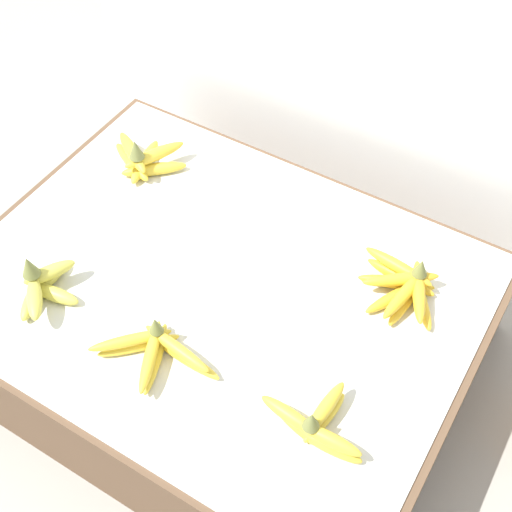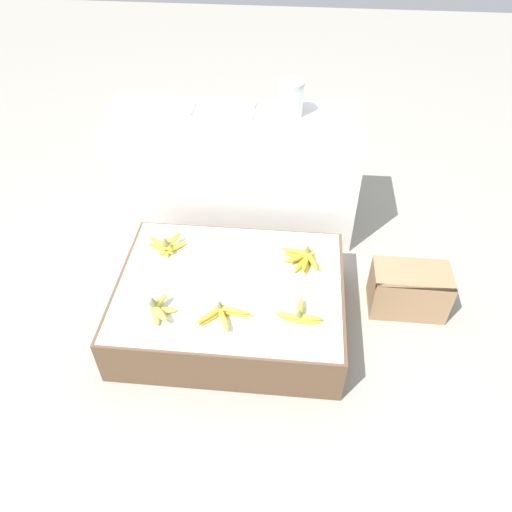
{
  "view_description": "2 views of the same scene",
  "coord_description": "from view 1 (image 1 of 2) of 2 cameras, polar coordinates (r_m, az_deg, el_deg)",
  "views": [
    {
      "loc": [
        0.54,
        -0.74,
        1.45
      ],
      "look_at": [
        0.06,
        0.06,
        0.34
      ],
      "focal_mm": 50.0,
      "sensor_mm": 36.0,
      "label": 1
    },
    {
      "loc": [
        0.27,
        -1.61,
        1.98
      ],
      "look_at": [
        0.12,
        0.04,
        0.41
      ],
      "focal_mm": 35.0,
      "sensor_mm": 36.0,
      "label": 2
    }
  ],
  "objects": [
    {
      "name": "banana_bunch_front_midright",
      "position": [
        1.3,
        4.77,
        -13.27
      ],
      "size": [
        0.21,
        0.13,
        0.09
      ],
      "color": "gold",
      "rests_on": "display_platform"
    },
    {
      "name": "back_vendor_table",
      "position": [
        1.97,
        8.15,
        15.79
      ],
      "size": [
        1.37,
        0.43,
        0.71
      ],
      "color": "white",
      "rests_on": "ground_plane"
    },
    {
      "name": "banana_bunch_front_midleft",
      "position": [
        1.39,
        -8.01,
        -7.43
      ],
      "size": [
        0.25,
        0.17,
        0.09
      ],
      "color": "gold",
      "rests_on": "display_platform"
    },
    {
      "name": "display_platform",
      "position": [
        1.61,
        -2.85,
        -5.19
      ],
      "size": [
        1.08,
        0.83,
        0.26
      ],
      "color": "brown",
      "rests_on": "ground_plane"
    },
    {
      "name": "banana_bunch_middle_left",
      "position": [
        1.74,
        -9.04,
        7.66
      ],
      "size": [
        0.21,
        0.16,
        0.11
      ],
      "color": "gold",
      "rests_on": "display_platform"
    },
    {
      "name": "banana_bunch_middle_midright",
      "position": [
        1.5,
        11.86,
        -2.37
      ],
      "size": [
        0.21,
        0.18,
        0.09
      ],
      "color": "gold",
      "rests_on": "display_platform"
    },
    {
      "name": "ground_plane",
      "position": [
        1.72,
        -2.68,
        -7.69
      ],
      "size": [
        10.0,
        10.0,
        0.0
      ],
      "primitive_type": "plane",
      "color": "gray"
    },
    {
      "name": "banana_bunch_front_left",
      "position": [
        1.52,
        -16.74,
        -2.32
      ],
      "size": [
        0.12,
        0.17,
        0.11
      ],
      "color": "gold",
      "rests_on": "display_platform"
    }
  ]
}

